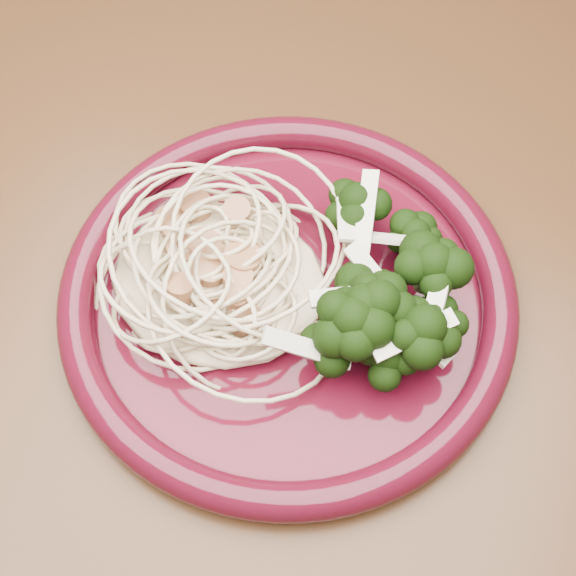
# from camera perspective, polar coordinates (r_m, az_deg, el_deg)

# --- Properties ---
(dining_table) EXTENTS (1.20, 0.80, 0.75)m
(dining_table) POSITION_cam_1_polar(r_m,az_deg,el_deg) (0.69, 0.01, -0.45)
(dining_table) COLOR #472814
(dining_table) RESTS_ON ground
(dinner_plate) EXTENTS (0.36, 0.36, 0.03)m
(dinner_plate) POSITION_cam_1_polar(r_m,az_deg,el_deg) (0.56, 0.00, -0.44)
(dinner_plate) COLOR #440916
(dinner_plate) RESTS_ON dining_table
(spaghetti_pile) EXTENTS (0.17, 0.16, 0.03)m
(spaghetti_pile) POSITION_cam_1_polar(r_m,az_deg,el_deg) (0.55, -5.02, 1.00)
(spaghetti_pile) COLOR beige
(spaghetti_pile) RESTS_ON dinner_plate
(scallop_cluster) EXTENTS (0.14, 0.14, 0.04)m
(scallop_cluster) POSITION_cam_1_polar(r_m,az_deg,el_deg) (0.52, -5.33, 3.19)
(scallop_cluster) COLOR #A76E46
(scallop_cluster) RESTS_ON spaghetti_pile
(broccoli_pile) EXTENTS (0.13, 0.19, 0.06)m
(broccoli_pile) POSITION_cam_1_polar(r_m,az_deg,el_deg) (0.53, 6.36, -0.08)
(broccoli_pile) COLOR black
(broccoli_pile) RESTS_ON dinner_plate
(onion_garnish) EXTENTS (0.09, 0.12, 0.06)m
(onion_garnish) POSITION_cam_1_polar(r_m,az_deg,el_deg) (0.50, 6.75, 2.00)
(onion_garnish) COLOR beige
(onion_garnish) RESTS_ON broccoli_pile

